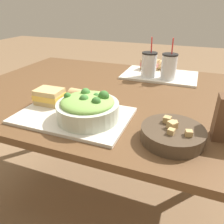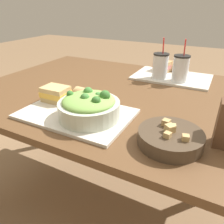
{
  "view_description": "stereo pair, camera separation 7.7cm",
  "coord_description": "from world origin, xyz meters",
  "px_view_note": "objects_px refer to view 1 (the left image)",
  "views": [
    {
      "loc": [
        0.37,
        -0.96,
        1.17
      ],
      "look_at": [
        0.13,
        -0.32,
        0.82
      ],
      "focal_mm": 35.0,
      "sensor_mm": 36.0,
      "label": 1
    },
    {
      "loc": [
        0.44,
        -0.93,
        1.17
      ],
      "look_at": [
        0.13,
        -0.32,
        0.82
      ],
      "focal_mm": 35.0,
      "sensor_mm": 36.0,
      "label": 2
    }
  ],
  "objects_px": {
    "salad_bowl": "(88,107)",
    "drink_cup_red": "(169,67)",
    "baguette_far": "(157,64)",
    "soup_bowl": "(173,134)",
    "sandwich_near": "(50,96)",
    "sandwich_far": "(150,64)",
    "drink_cup_dark": "(149,66)",
    "baguette_near": "(85,97)"
  },
  "relations": [
    {
      "from": "salad_bowl",
      "to": "drink_cup_red",
      "type": "distance_m",
      "value": 0.62
    },
    {
      "from": "baguette_far",
      "to": "salad_bowl",
      "type": "bearing_deg",
      "value": 166.47
    },
    {
      "from": "soup_bowl",
      "to": "baguette_far",
      "type": "xyz_separation_m",
      "value": [
        -0.2,
        0.78,
        0.02
      ]
    },
    {
      "from": "salad_bowl",
      "to": "sandwich_near",
      "type": "bearing_deg",
      "value": 163.35
    },
    {
      "from": "salad_bowl",
      "to": "sandwich_near",
      "type": "height_order",
      "value": "salad_bowl"
    },
    {
      "from": "salad_bowl",
      "to": "soup_bowl",
      "type": "relative_size",
      "value": 1.13
    },
    {
      "from": "sandwich_far",
      "to": "drink_cup_dark",
      "type": "xyz_separation_m",
      "value": [
        0.02,
        -0.16,
        0.03
      ]
    },
    {
      "from": "soup_bowl",
      "to": "drink_cup_red",
      "type": "bearing_deg",
      "value": 99.6
    },
    {
      "from": "baguette_far",
      "to": "drink_cup_red",
      "type": "distance_m",
      "value": 0.21
    },
    {
      "from": "drink_cup_red",
      "to": "drink_cup_dark",
      "type": "bearing_deg",
      "value": 180.0
    },
    {
      "from": "salad_bowl",
      "to": "baguette_near",
      "type": "bearing_deg",
      "value": 121.65
    },
    {
      "from": "baguette_far",
      "to": "drink_cup_dark",
      "type": "height_order",
      "value": "drink_cup_dark"
    },
    {
      "from": "salad_bowl",
      "to": "baguette_near",
      "type": "distance_m",
      "value": 0.14
    },
    {
      "from": "sandwich_near",
      "to": "drink_cup_red",
      "type": "height_order",
      "value": "drink_cup_red"
    },
    {
      "from": "salad_bowl",
      "to": "sandwich_far",
      "type": "distance_m",
      "value": 0.74
    },
    {
      "from": "sandwich_near",
      "to": "drink_cup_red",
      "type": "relative_size",
      "value": 0.52
    },
    {
      "from": "soup_bowl",
      "to": "sandwich_far",
      "type": "distance_m",
      "value": 0.79
    },
    {
      "from": "soup_bowl",
      "to": "drink_cup_dark",
      "type": "xyz_separation_m",
      "value": [
        -0.21,
        0.6,
        0.05
      ]
    },
    {
      "from": "sandwich_near",
      "to": "drink_cup_red",
      "type": "xyz_separation_m",
      "value": [
        0.42,
        0.52,
        0.03
      ]
    },
    {
      "from": "soup_bowl",
      "to": "drink_cup_red",
      "type": "xyz_separation_m",
      "value": [
        -0.1,
        0.6,
        0.05
      ]
    },
    {
      "from": "sandwich_far",
      "to": "sandwich_near",
      "type": "bearing_deg",
      "value": -96.83
    },
    {
      "from": "drink_cup_dark",
      "to": "drink_cup_red",
      "type": "height_order",
      "value": "same"
    },
    {
      "from": "baguette_near",
      "to": "soup_bowl",
      "type": "bearing_deg",
      "value": -106.55
    },
    {
      "from": "sandwich_near",
      "to": "baguette_far",
      "type": "xyz_separation_m",
      "value": [
        0.32,
        0.7,
        -0.0
      ]
    },
    {
      "from": "baguette_far",
      "to": "drink_cup_red",
      "type": "bearing_deg",
      "value": -156.91
    },
    {
      "from": "salad_bowl",
      "to": "sandwich_far",
      "type": "bearing_deg",
      "value": 84.48
    },
    {
      "from": "salad_bowl",
      "to": "baguette_far",
      "type": "xyz_separation_m",
      "value": [
        0.11,
        0.76,
        -0.02
      ]
    },
    {
      "from": "drink_cup_red",
      "to": "soup_bowl",
      "type": "bearing_deg",
      "value": -80.4
    },
    {
      "from": "sandwich_near",
      "to": "drink_cup_red",
      "type": "distance_m",
      "value": 0.67
    },
    {
      "from": "sandwich_far",
      "to": "drink_cup_red",
      "type": "distance_m",
      "value": 0.21
    },
    {
      "from": "soup_bowl",
      "to": "baguette_near",
      "type": "height_order",
      "value": "baguette_near"
    },
    {
      "from": "baguette_near",
      "to": "salad_bowl",
      "type": "bearing_deg",
      "value": -145.32
    },
    {
      "from": "salad_bowl",
      "to": "sandwich_far",
      "type": "relative_size",
      "value": 1.86
    },
    {
      "from": "soup_bowl",
      "to": "baguette_near",
      "type": "distance_m",
      "value": 0.41
    },
    {
      "from": "sandwich_far",
      "to": "salad_bowl",
      "type": "bearing_deg",
      "value": -79.38
    },
    {
      "from": "baguette_near",
      "to": "sandwich_far",
      "type": "bearing_deg",
      "value": -10.07
    },
    {
      "from": "baguette_far",
      "to": "drink_cup_red",
      "type": "relative_size",
      "value": 0.55
    },
    {
      "from": "sandwich_near",
      "to": "drink_cup_red",
      "type": "bearing_deg",
      "value": 49.96
    },
    {
      "from": "baguette_near",
      "to": "sandwich_far",
      "type": "xyz_separation_m",
      "value": [
        0.14,
        0.62,
        0.0
      ]
    },
    {
      "from": "drink_cup_red",
      "to": "baguette_near",
      "type": "bearing_deg",
      "value": -121.02
    },
    {
      "from": "salad_bowl",
      "to": "drink_cup_dark",
      "type": "bearing_deg",
      "value": 80.73
    },
    {
      "from": "salad_bowl",
      "to": "baguette_near",
      "type": "relative_size",
      "value": 1.59
    }
  ]
}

